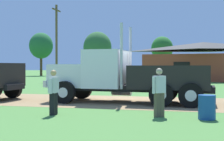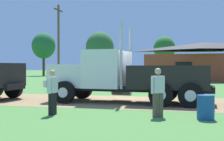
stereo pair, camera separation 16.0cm
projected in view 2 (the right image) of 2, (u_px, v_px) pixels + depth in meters
The scene contains 11 objects.
ground_plane at pixel (144, 102), 15.82m from camera, with size 200.00×200.00×0.00m, color #4B803A.
dirt_track at pixel (144, 102), 15.82m from camera, with size 120.00×5.75×0.01m, color #9A7B52.
truck_foreground_white at pixel (127, 77), 15.66m from camera, with size 8.01×2.93×3.74m.
visitor_standing_near at pixel (52, 91), 11.78m from camera, with size 0.26×0.60×1.63m.
visitor_walking_mid at pixel (158, 91), 11.28m from camera, with size 0.46×0.46×1.70m.
steel_barrel at pixel (206, 107), 10.77m from camera, with size 0.57×0.57×0.81m, color #19478C.
shed_building at pixel (205, 62), 38.28m from camera, with size 14.57×8.92×4.56m.
utility_pole_near at pixel (58, 41), 37.38m from camera, with size 0.26×2.20×8.76m.
tree_left at pixel (44, 46), 57.45m from camera, with size 4.15×4.15×7.59m.
tree_mid at pixel (100, 47), 54.29m from camera, with size 4.70×4.70×7.44m.
tree_right at pixel (164, 49), 48.82m from camera, with size 3.26×3.26×6.17m.
Camera 2 is at (2.33, -15.71, 1.79)m, focal length 52.20 mm.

